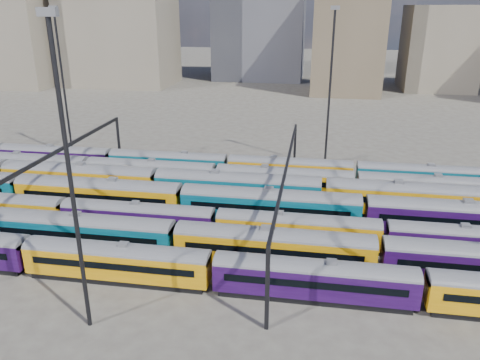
% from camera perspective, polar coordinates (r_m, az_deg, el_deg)
% --- Properties ---
extents(ground, '(500.00, 500.00, 0.00)m').
position_cam_1_polar(ground, '(60.03, -4.15, -4.85)').
color(ground, '#48423C').
rests_on(ground, ground).
extents(rake_0, '(114.16, 2.79, 4.68)m').
position_cam_1_polar(rake_0, '(45.13, -3.40, -10.51)').
color(rake_0, black).
rests_on(rake_0, ground).
extents(rake_1, '(104.55, 3.06, 5.16)m').
position_cam_1_polar(rake_1, '(48.57, 4.14, -7.77)').
color(rake_1, black).
rests_on(rake_1, ground).
extents(rake_2, '(112.26, 2.74, 4.60)m').
position_cam_1_polar(rake_2, '(54.11, -2.99, -4.97)').
color(rake_2, black).
rests_on(rake_2, ground).
extents(rake_3, '(111.60, 3.27, 5.51)m').
position_cam_1_polar(rake_3, '(63.60, -16.85, -1.38)').
color(rake_3, black).
rests_on(rake_3, ground).
extents(rake_4, '(135.96, 3.31, 5.60)m').
position_cam_1_polar(rake_4, '(65.52, -10.14, -0.10)').
color(rake_4, black).
rests_on(rake_4, ground).
extents(rake_5, '(118.80, 2.90, 4.87)m').
position_cam_1_polar(rake_5, '(68.22, -2.97, 0.71)').
color(rake_5, black).
rests_on(rake_5, ground).
extents(rake_6, '(134.45, 2.81, 4.72)m').
position_cam_1_polar(rake_6, '(71.59, 6.10, 1.52)').
color(rake_6, black).
rests_on(rake_6, ground).
extents(gantry_1, '(0.35, 40.35, 8.03)m').
position_cam_1_polar(gantry_1, '(65.02, -21.73, 2.15)').
color(gantry_1, black).
rests_on(gantry_1, ground).
extents(gantry_2, '(0.35, 40.35, 8.03)m').
position_cam_1_polar(gantry_2, '(56.01, 5.67, 0.71)').
color(gantry_2, black).
rests_on(gantry_2, ground).
extents(mast_1, '(1.40, 0.50, 25.60)m').
position_cam_1_polar(mast_1, '(87.00, -20.82, 11.52)').
color(mast_1, black).
rests_on(mast_1, ground).
extents(mast_2, '(1.40, 0.50, 25.60)m').
position_cam_1_polar(mast_2, '(37.49, -20.10, 0.99)').
color(mast_2, black).
rests_on(mast_2, ground).
extents(mast_3, '(1.40, 0.50, 25.60)m').
position_cam_1_polar(mast_3, '(77.53, 10.94, 11.51)').
color(mast_3, black).
rests_on(mast_3, ground).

